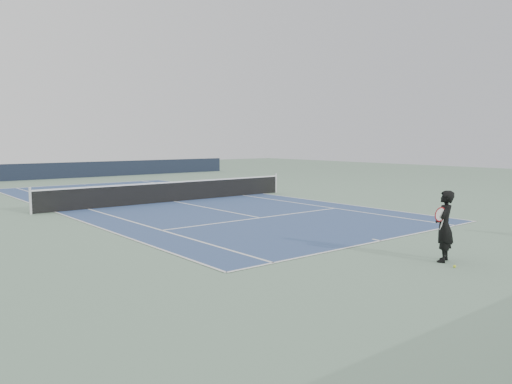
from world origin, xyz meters
TOP-DOWN VIEW (x-y plane):
  - ground at (0.00, 0.00)m, footprint 80.00×80.00m
  - court_surface at (0.00, 0.00)m, footprint 10.97×23.77m
  - tennis_net at (0.00, 0.00)m, footprint 12.90×0.10m
  - windscreen_far at (0.00, 17.88)m, footprint 30.00×0.25m
  - tennis_player at (-0.82, -14.32)m, footprint 0.84×0.68m
  - tennis_ball at (-1.15, -14.81)m, footprint 0.07×0.07m

SIDE VIEW (x-z plane):
  - ground at x=0.00m, z-range 0.00..0.00m
  - court_surface at x=0.00m, z-range 0.00..0.01m
  - tennis_ball at x=-1.15m, z-range 0.00..0.07m
  - tennis_net at x=0.00m, z-range -0.03..1.04m
  - windscreen_far at x=0.00m, z-range 0.00..1.20m
  - tennis_player at x=-0.82m, z-range 0.00..1.72m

